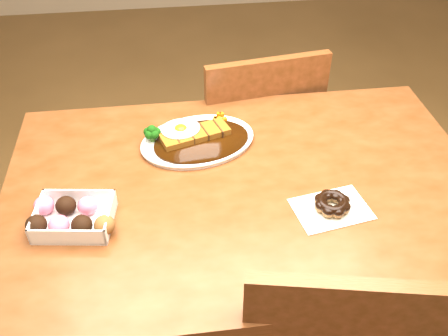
{
  "coord_description": "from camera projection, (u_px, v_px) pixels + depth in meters",
  "views": [
    {
      "loc": [
        -0.17,
        -0.91,
        1.58
      ],
      "look_at": [
        -0.05,
        -0.0,
        0.81
      ],
      "focal_mm": 40.0,
      "sensor_mm": 36.0,
      "label": 1
    }
  ],
  "objects": [
    {
      "name": "table",
      "position": [
        244.0,
        212.0,
        1.31
      ],
      "size": [
        1.2,
        0.8,
        0.75
      ],
      "color": "#4F2B0F",
      "rests_on": "ground"
    },
    {
      "name": "chair_far",
      "position": [
        252.0,
        140.0,
        1.84
      ],
      "size": [
        0.47,
        0.47,
        0.87
      ],
      "rotation": [
        0.0,
        0.0,
        3.28
      ],
      "color": "#4F2B0F",
      "rests_on": "ground"
    },
    {
      "name": "katsu_curry_plate",
      "position": [
        195.0,
        138.0,
        1.37
      ],
      "size": [
        0.35,
        0.29,
        0.06
      ],
      "rotation": [
        0.0,
        0.0,
        0.23
      ],
      "color": "white",
      "rests_on": "table"
    },
    {
      "name": "donut_box",
      "position": [
        72.0,
        216.0,
        1.13
      ],
      "size": [
        0.2,
        0.15,
        0.05
      ],
      "rotation": [
        0.0,
        0.0,
        -0.14
      ],
      "color": "white",
      "rests_on": "table"
    },
    {
      "name": "pon_de_ring",
      "position": [
        332.0,
        204.0,
        1.17
      ],
      "size": [
        0.19,
        0.15,
        0.03
      ],
      "rotation": [
        0.0,
        0.0,
        0.17
      ],
      "color": "silver",
      "rests_on": "table"
    }
  ]
}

